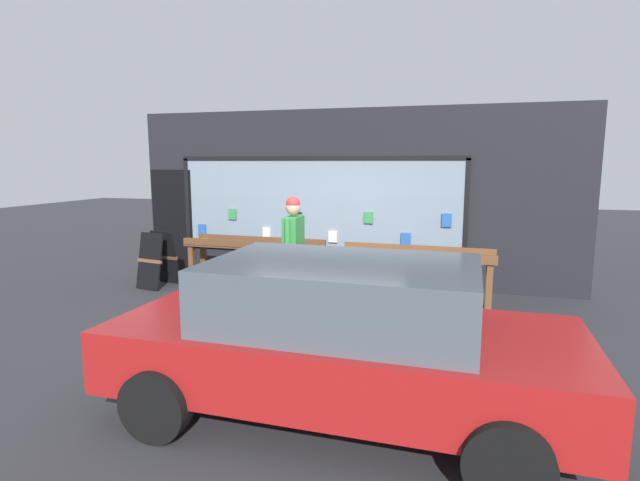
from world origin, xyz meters
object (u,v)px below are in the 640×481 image
parked_car (342,336)px  display_table_left (254,250)px  sandwich_board_sign (158,259)px  small_dog (315,296)px  person_browsing (293,243)px  display_table_right (416,260)px

parked_car → display_table_left: bearing=124.5°
sandwich_board_sign → small_dog: bearing=-4.8°
person_browsing → parked_car: bearing=-155.1°
display_table_left → small_dog: (1.37, -0.90, -0.47)m
person_browsing → display_table_left: bearing=55.0°
display_table_right → parked_car: size_ratio=0.59×
person_browsing → parked_car: person_browsing is taller
small_dog → sandwich_board_sign: 3.37m
small_dog → sandwich_board_sign: (-3.25, 0.86, 0.22)m
display_table_right → person_browsing: person_browsing is taller
sandwich_board_sign → parked_car: bearing=-30.0°
display_table_left → parked_car: parked_car is taller
sandwich_board_sign → display_table_right: bearing=10.5°
display_table_left → sandwich_board_sign: size_ratio=2.42×
person_browsing → sandwich_board_sign: size_ratio=1.74×
display_table_right → parked_car: 3.69m
person_browsing → sandwich_board_sign: 2.92m
display_table_left → display_table_right: (2.74, 0.00, -0.02)m
display_table_right → person_browsing: 1.93m
small_dog → parked_car: (1.08, -2.77, 0.45)m
small_dog → parked_car: parked_car is taller
person_browsing → sandwich_board_sign: person_browsing is taller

